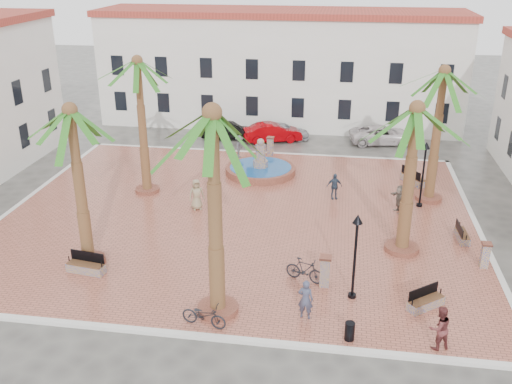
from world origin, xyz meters
TOP-DOWN VIEW (x-y plane):
  - ground at (0.00, 0.00)m, footprint 120.00×120.00m
  - plaza at (0.00, 0.00)m, footprint 26.00×22.00m
  - kerb_n at (0.00, 11.00)m, footprint 26.30×0.30m
  - kerb_s at (0.00, -11.00)m, footprint 26.30×0.30m
  - kerb_e at (13.00, 0.00)m, footprint 0.30×22.30m
  - kerb_w at (-13.00, 0.00)m, footprint 0.30×22.30m
  - building_north at (-0.00, 19.99)m, footprint 30.40×7.40m
  - fountain at (0.27, 6.70)m, footprint 4.67×4.67m
  - palm_nw at (-6.19, 2.52)m, footprint 4.78×4.78m
  - palm_sw at (-6.07, -6.34)m, footprint 5.02×5.02m
  - palm_s at (0.86, -9.33)m, footprint 5.48×5.48m
  - palm_e at (8.74, -2.84)m, footprint 5.50×5.50m
  - palm_ne at (10.84, 3.86)m, footprint 5.04×5.04m
  - bench_s at (-5.81, -7.22)m, footprint 1.88×0.82m
  - bench_se at (9.31, -7.77)m, footprint 1.66×1.48m
  - bench_e at (11.89, -1.20)m, footprint 0.56×1.61m
  - bench_ne at (10.16, 6.38)m, footprint 1.53×1.94m
  - lamppost_s at (6.31, -7.45)m, footprint 0.42×0.42m
  - lamppost_e at (10.19, 2.77)m, footprint 0.42×0.42m
  - bollard_se at (5.09, -6.71)m, footprint 0.54×0.54m
  - bollard_n at (0.44, 10.40)m, footprint 0.56×0.56m
  - bollard_e at (12.40, -3.95)m, footprint 0.45×0.45m
  - litter_bin at (6.20, -10.40)m, footprint 0.39×0.39m
  - cyclist_a at (4.42, -9.24)m, footprint 0.68×0.50m
  - bicycle_a at (0.53, -10.40)m, footprint 1.97×1.02m
  - cyclist_b at (9.43, -10.40)m, footprint 1.06×0.97m
  - bicycle_b at (4.20, -6.44)m, footprint 1.90×1.11m
  - pedestrian_fountain_a at (-2.50, 0.42)m, footprint 1.05×0.91m
  - pedestrian_fountain_b at (5.23, 3.14)m, footprint 1.00×0.61m
  - pedestrian_north at (-1.67, 9.54)m, footprint 0.63×1.08m
  - pedestrian_east at (8.91, 1.75)m, footprint 0.99×1.58m
  - car_black at (-3.41, 14.39)m, footprint 4.60×2.36m
  - car_red at (0.14, 14.16)m, footprint 4.77×2.97m
  - car_silver at (0.84, 14.99)m, footprint 4.43×2.21m
  - car_white at (8.66, 14.97)m, footprint 5.40×3.23m

SIDE VIEW (x-z plane):
  - ground at x=0.00m, z-range 0.00..0.00m
  - plaza at x=0.00m, z-range 0.00..0.15m
  - kerb_n at x=0.00m, z-range 0.00..0.16m
  - kerb_s at x=0.00m, z-range 0.00..0.16m
  - kerb_e at x=13.00m, z-range 0.00..0.16m
  - kerb_w at x=-13.00m, z-range 0.00..0.16m
  - bench_e at x=11.89m, z-range -0.03..0.81m
  - bench_se at x=9.31m, z-range -0.05..0.86m
  - bench_s at x=-5.81m, z-range -0.06..0.90m
  - bench_ne at x=10.16m, z-range -0.07..0.94m
  - fountain at x=0.27m, z-range -0.73..1.68m
  - litter_bin at x=6.20m, z-range 0.15..0.90m
  - car_silver at x=0.84m, z-range 0.00..1.23m
  - bicycle_a at x=0.53m, z-range 0.15..1.14m
  - bicycle_b at x=4.20m, z-range 0.15..1.25m
  - car_white at x=8.66m, z-range 0.00..1.40m
  - car_red at x=0.14m, z-range 0.00..1.49m
  - car_black at x=-3.41m, z-range 0.00..1.50m
  - bollard_e at x=12.40m, z-range 0.17..1.44m
  - bollard_n at x=0.44m, z-range 0.18..1.57m
  - bollard_se at x=5.09m, z-range 0.18..1.65m
  - pedestrian_fountain_b at x=5.23m, z-range 0.15..1.74m
  - pedestrian_east at x=8.91m, z-range 0.15..1.77m
  - pedestrian_north at x=-1.67m, z-range 0.15..1.81m
  - cyclist_a at x=4.42m, z-range 0.15..1.87m
  - cyclist_b at x=9.43m, z-range 0.15..1.93m
  - pedestrian_fountain_a at x=-2.50m, z-range 0.15..1.95m
  - lamppost_s at x=6.31m, z-range 0.84..4.74m
  - lamppost_e at x=10.19m, z-range 0.84..4.75m
  - building_north at x=0.00m, z-range 0.02..9.52m
  - palm_e at x=8.74m, z-range 2.67..10.24m
  - palm_sw at x=-6.07m, z-range 2.85..10.63m
  - palm_ne at x=10.84m, z-range 2.96..10.98m
  - palm_nw at x=-6.19m, z-range 3.14..11.47m
  - palm_s at x=0.86m, z-range 3.22..11.96m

